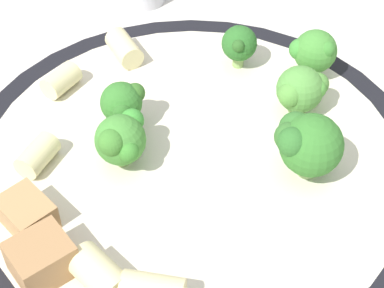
# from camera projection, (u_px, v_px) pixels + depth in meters

# --- Properties ---
(ground_plane) EXTENTS (2.00, 2.00, 0.00)m
(ground_plane) POSITION_uv_depth(u_px,v_px,m) (192.00, 190.00, 0.38)
(ground_plane) COLOR beige
(pasta_bowl) EXTENTS (0.26, 0.26, 0.03)m
(pasta_bowl) POSITION_uv_depth(u_px,v_px,m) (192.00, 171.00, 0.37)
(pasta_bowl) COLOR black
(pasta_bowl) RESTS_ON ground_plane
(broccoli_floret_0) EXTENTS (0.03, 0.03, 0.03)m
(broccoli_floret_0) POSITION_uv_depth(u_px,v_px,m) (314.00, 51.00, 0.40)
(broccoli_floret_0) COLOR #9EC175
(broccoli_floret_0) RESTS_ON pasta_bowl
(broccoli_floret_1) EXTENTS (0.03, 0.03, 0.03)m
(broccoli_floret_1) POSITION_uv_depth(u_px,v_px,m) (121.00, 140.00, 0.34)
(broccoli_floret_1) COLOR #93B766
(broccoli_floret_1) RESTS_ON pasta_bowl
(broccoli_floret_2) EXTENTS (0.04, 0.04, 0.04)m
(broccoli_floret_2) POSITION_uv_depth(u_px,v_px,m) (307.00, 143.00, 0.34)
(broccoli_floret_2) COLOR #9EC175
(broccoli_floret_2) RESTS_ON pasta_bowl
(broccoli_floret_3) EXTENTS (0.03, 0.02, 0.03)m
(broccoli_floret_3) POSITION_uv_depth(u_px,v_px,m) (239.00, 43.00, 0.41)
(broccoli_floret_3) COLOR #93B766
(broccoli_floret_3) RESTS_ON pasta_bowl
(broccoli_floret_4) EXTENTS (0.03, 0.02, 0.03)m
(broccoli_floret_4) POSITION_uv_depth(u_px,v_px,m) (123.00, 104.00, 0.37)
(broccoli_floret_4) COLOR #93B766
(broccoli_floret_4) RESTS_ON pasta_bowl
(broccoli_floret_5) EXTENTS (0.03, 0.03, 0.03)m
(broccoli_floret_5) POSITION_uv_depth(u_px,v_px,m) (301.00, 90.00, 0.37)
(broccoli_floret_5) COLOR #93B766
(broccoli_floret_5) RESTS_ON pasta_bowl
(rigatoni_0) EXTENTS (0.03, 0.03, 0.02)m
(rigatoni_0) POSITION_uv_depth(u_px,v_px,m) (124.00, 48.00, 0.42)
(rigatoni_0) COLOR beige
(rigatoni_0) RESTS_ON pasta_bowl
(rigatoni_1) EXTENTS (0.03, 0.02, 0.01)m
(rigatoni_1) POSITION_uv_depth(u_px,v_px,m) (38.00, 155.00, 0.35)
(rigatoni_1) COLOR beige
(rigatoni_1) RESTS_ON pasta_bowl
(rigatoni_3) EXTENTS (0.03, 0.02, 0.01)m
(rigatoni_3) POSITION_uv_depth(u_px,v_px,m) (61.00, 80.00, 0.40)
(rigatoni_3) COLOR beige
(rigatoni_3) RESTS_ON pasta_bowl
(rigatoni_4) EXTENTS (0.03, 0.03, 0.02)m
(rigatoni_4) POSITION_uv_depth(u_px,v_px,m) (99.00, 274.00, 0.30)
(rigatoni_4) COLOR beige
(rigatoni_4) RESTS_ON pasta_bowl
(chicken_chunk_0) EXTENTS (0.04, 0.04, 0.02)m
(chicken_chunk_0) POSITION_uv_depth(u_px,v_px,m) (42.00, 259.00, 0.30)
(chicken_chunk_0) COLOR #A87A4C
(chicken_chunk_0) RESTS_ON pasta_bowl
(chicken_chunk_1) EXTENTS (0.03, 0.03, 0.02)m
(chicken_chunk_1) POSITION_uv_depth(u_px,v_px,m) (27.00, 213.00, 0.32)
(chicken_chunk_1) COLOR tan
(chicken_chunk_1) RESTS_ON pasta_bowl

